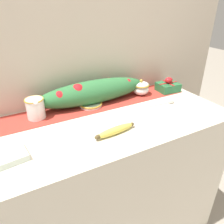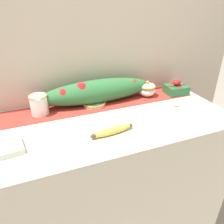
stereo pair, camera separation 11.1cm
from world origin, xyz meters
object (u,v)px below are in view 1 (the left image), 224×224
at_px(sugar_bowl, 141,88).
at_px(small_dish, 91,104).
at_px(gift_box, 168,86).
at_px(cream_pitcher, 35,108).
at_px(banana, 115,130).
at_px(napkin_stack, 10,155).
at_px(spoon, 169,102).

relative_size(sugar_bowl, small_dish, 0.79).
bearing_deg(gift_box, cream_pitcher, 177.48).
distance_m(cream_pitcher, gift_box, 0.86).
bearing_deg(banana, napkin_stack, 174.22).
xyz_separation_m(cream_pitcher, sugar_bowl, (0.66, -0.00, -0.01)).
xyz_separation_m(banana, spoon, (0.45, 0.14, -0.01)).
xyz_separation_m(sugar_bowl, gift_box, (0.20, -0.04, -0.01)).
xyz_separation_m(sugar_bowl, spoon, (0.08, -0.19, -0.04)).
xyz_separation_m(spoon, napkin_stack, (-0.90, -0.10, 0.01)).
bearing_deg(gift_box, small_dish, 176.70).
height_order(cream_pitcher, small_dish, cream_pitcher).
bearing_deg(spoon, small_dish, 162.35).
height_order(cream_pitcher, spoon, cream_pitcher).
bearing_deg(napkin_stack, cream_pitcher, 60.44).
bearing_deg(banana, cream_pitcher, 131.60).
xyz_separation_m(small_dish, banana, (-0.01, -0.32, 0.00)).
relative_size(cream_pitcher, gift_box, 0.82).
distance_m(cream_pitcher, spoon, 0.77).
relative_size(banana, gift_box, 1.57).
bearing_deg(gift_box, spoon, -127.66).
bearing_deg(cream_pitcher, banana, -48.40).
distance_m(spoon, napkin_stack, 0.91).
relative_size(banana, spoon, 1.27).
bearing_deg(cream_pitcher, napkin_stack, -119.56).
bearing_deg(cream_pitcher, sugar_bowl, -0.14).
relative_size(sugar_bowl, spoon, 0.61).
bearing_deg(small_dish, banana, -92.64).
relative_size(napkin_stack, gift_box, 0.85).
xyz_separation_m(small_dish, spoon, (0.44, -0.18, -0.01)).
distance_m(napkin_stack, gift_box, 1.05).
distance_m(small_dish, spoon, 0.47).
bearing_deg(small_dish, gift_box, -3.30).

